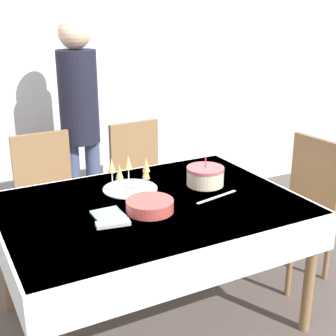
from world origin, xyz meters
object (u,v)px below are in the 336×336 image
Objects in this scene: champagne_tray at (130,177)px; plate_stack_main at (150,206)px; dining_chair_far_left at (49,197)px; dining_chair_far_right at (142,180)px; dining_chair_right_end at (302,203)px; birthday_cake at (205,176)px; person_standing at (79,114)px.

plate_stack_main is (-0.04, -0.34, -0.05)m from champagne_tray.
dining_chair_far_left reaches higher than plate_stack_main.
dining_chair_right_end is (0.78, -0.89, 0.00)m from dining_chair_far_right.
birthday_cake reaches higher than champagne_tray.
dining_chair_far_left is 1.73m from dining_chair_right_end.
birthday_cake is at bearing -18.93° from champagne_tray.
birthday_cake is 0.70× the size of champagne_tray.
plate_stack_main is at bearing -72.91° from dining_chair_far_left.
person_standing is (0.01, 1.19, 0.26)m from plate_stack_main.
dining_chair_right_end reaches higher than plate_stack_main.
champagne_tray is (-0.37, -0.65, 0.30)m from dining_chair_far_right.
dining_chair_far_right reaches higher than champagne_tray.
dining_chair_far_left is 0.56× the size of person_standing.
dining_chair_far_right is 1.10m from plate_stack_main.
champagne_tray is 1.28× the size of plate_stack_main.
champagne_tray is 0.88m from person_standing.
champagne_tray is (0.34, -0.65, 0.30)m from dining_chair_far_left.
champagne_tray is at bearing 161.07° from birthday_cake.
dining_chair_far_right is 0.85m from birthday_cake.
plate_stack_main is (-1.18, -0.10, 0.26)m from dining_chair_right_end.
dining_chair_far_left is at bearing 107.09° from plate_stack_main.
dining_chair_far_right and dining_chair_right_end have the same top height.
birthday_cake is 0.90× the size of plate_stack_main.
champagne_tray is (-1.14, 0.24, 0.30)m from dining_chair_right_end.
champagne_tray is (-0.43, 0.15, 0.02)m from birthday_cake.
dining_chair_far_right is 0.68m from person_standing.
plate_stack_main is 1.22m from person_standing.
plate_stack_main is (-0.46, -0.19, -0.03)m from birthday_cake.
birthday_cake is at bearing -65.67° from person_standing.
champagne_tray is at bearing -62.48° from dining_chair_far_left.
plate_stack_main is (-0.40, -0.99, 0.26)m from dining_chair_far_right.
dining_chair_far_left is 2.96× the size of champagne_tray.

